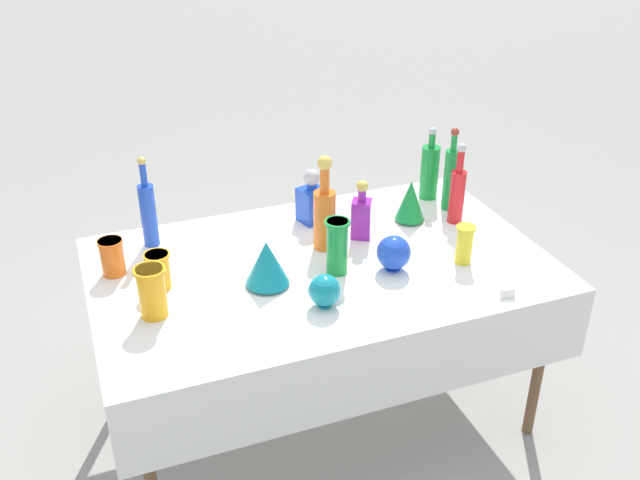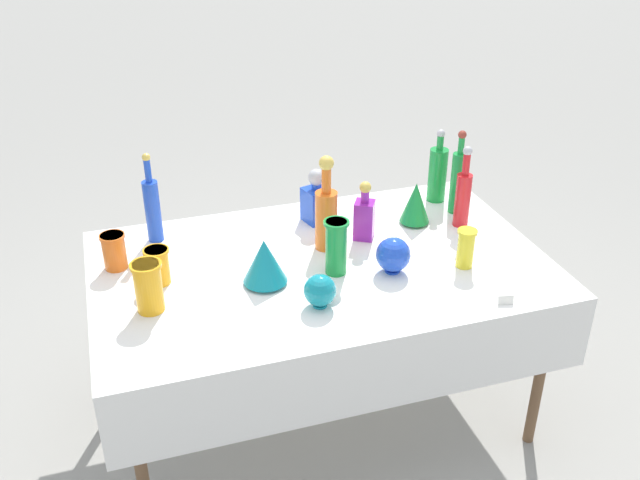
# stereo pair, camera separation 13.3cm
# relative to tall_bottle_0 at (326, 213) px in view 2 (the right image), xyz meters

# --- Properties ---
(ground_plane) EXTENTS (40.00, 40.00, 0.00)m
(ground_plane) POSITION_rel_tall_bottle_0_xyz_m (-0.06, -0.11, -0.92)
(ground_plane) COLOR gray
(display_table) EXTENTS (1.76, 1.08, 0.76)m
(display_table) POSITION_rel_tall_bottle_0_xyz_m (-0.06, -0.14, -0.21)
(display_table) COLOR white
(display_table) RESTS_ON ground
(tall_bottle_0) EXTENTS (0.09, 0.09, 0.40)m
(tall_bottle_0) POSITION_rel_tall_bottle_0_xyz_m (0.00, 0.00, 0.00)
(tall_bottle_0) COLOR orange
(tall_bottle_0) RESTS_ON display_table
(tall_bottle_1) EXTENTS (0.07, 0.07, 0.36)m
(tall_bottle_1) POSITION_rel_tall_bottle_0_xyz_m (0.61, 0.01, -0.01)
(tall_bottle_1) COLOR red
(tall_bottle_1) RESTS_ON display_table
(tall_bottle_2) EXTENTS (0.06, 0.06, 0.38)m
(tall_bottle_2) POSITION_rel_tall_bottle_0_xyz_m (0.65, 0.13, -0.00)
(tall_bottle_2) COLOR #198C38
(tall_bottle_2) RESTS_ON display_table
(tall_bottle_3) EXTENTS (0.08, 0.08, 0.34)m
(tall_bottle_3) POSITION_rel_tall_bottle_0_xyz_m (0.62, 0.27, -0.02)
(tall_bottle_3) COLOR #198C38
(tall_bottle_3) RESTS_ON display_table
(tall_bottle_4) EXTENTS (0.06, 0.06, 0.38)m
(tall_bottle_4) POSITION_rel_tall_bottle_0_xyz_m (-0.65, 0.27, -0.01)
(tall_bottle_4) COLOR blue
(tall_bottle_4) RESTS_ON display_table
(square_decanter_0) EXTENTS (0.11, 0.11, 0.25)m
(square_decanter_0) POSITION_rel_tall_bottle_0_xyz_m (0.17, 0.03, -0.05)
(square_decanter_0) COLOR purple
(square_decanter_0) RESTS_ON display_table
(square_decanter_1) EXTENTS (0.13, 0.13, 0.24)m
(square_decanter_1) POSITION_rel_tall_bottle_0_xyz_m (0.03, 0.24, -0.05)
(square_decanter_1) COLOR blue
(square_decanter_1) RESTS_ON display_table
(slender_vase_0) EXTENTS (0.10, 0.10, 0.14)m
(slender_vase_0) POSITION_rel_tall_bottle_0_xyz_m (-0.68, -0.07, -0.08)
(slender_vase_0) COLOR orange
(slender_vase_0) RESTS_ON display_table
(slender_vase_1) EXTENTS (0.08, 0.08, 0.16)m
(slender_vase_1) POSITION_rel_tall_bottle_0_xyz_m (0.46, -0.30, -0.07)
(slender_vase_1) COLOR yellow
(slender_vase_1) RESTS_ON display_table
(slender_vase_2) EXTENTS (0.10, 0.10, 0.22)m
(slender_vase_2) POSITION_rel_tall_bottle_0_xyz_m (-0.02, -0.20, -0.04)
(slender_vase_2) COLOR #198C38
(slender_vase_2) RESTS_ON display_table
(slender_vase_3) EXTENTS (0.11, 0.11, 0.19)m
(slender_vase_3) POSITION_rel_tall_bottle_0_xyz_m (-0.72, -0.24, -0.06)
(slender_vase_3) COLOR orange
(slender_vase_3) RESTS_ON display_table
(slender_vase_4) EXTENTS (0.10, 0.10, 0.14)m
(slender_vase_4) POSITION_rel_tall_bottle_0_xyz_m (-0.82, 0.09, -0.08)
(slender_vase_4) COLOR orange
(slender_vase_4) RESTS_ON display_table
(fluted_vase_0) EXTENTS (0.16, 0.16, 0.18)m
(fluted_vase_0) POSITION_rel_tall_bottle_0_xyz_m (-0.30, -0.19, -0.06)
(fluted_vase_0) COLOR teal
(fluted_vase_0) RESTS_ON display_table
(fluted_vase_1) EXTENTS (0.13, 0.13, 0.19)m
(fluted_vase_1) POSITION_rel_tall_bottle_0_xyz_m (0.43, 0.09, -0.06)
(fluted_vase_1) COLOR #198C38
(fluted_vase_1) RESTS_ON display_table
(round_bowl_0) EXTENTS (0.12, 0.12, 0.12)m
(round_bowl_0) POSITION_rel_tall_bottle_0_xyz_m (-0.15, -0.39, -0.09)
(round_bowl_0) COLOR teal
(round_bowl_0) RESTS_ON display_table
(round_bowl_1) EXTENTS (0.13, 0.13, 0.14)m
(round_bowl_1) POSITION_rel_tall_bottle_0_xyz_m (0.18, -0.26, -0.08)
(round_bowl_1) COLOR blue
(round_bowl_1) RESTS_ON display_table
(price_tag_left) EXTENTS (0.06, 0.02, 0.03)m
(price_tag_left) POSITION_rel_tall_bottle_0_xyz_m (0.48, -0.58, -0.14)
(price_tag_left) COLOR white
(price_tag_left) RESTS_ON display_table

